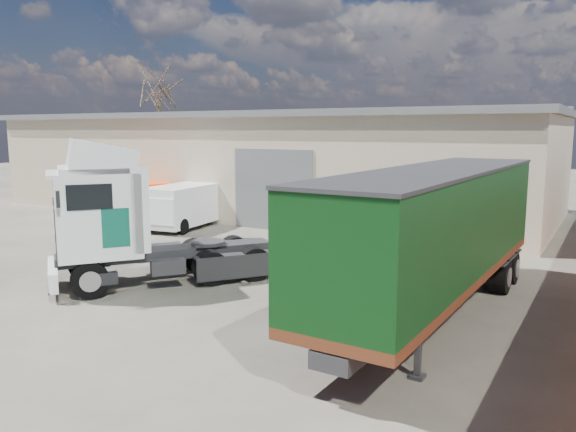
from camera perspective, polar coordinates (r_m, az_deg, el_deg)
The scene contains 7 objects.
ground at distance 16.26m, azimuth -14.36°, elevation -7.40°, with size 120.00×120.00×0.00m, color black.
warehouse at distance 32.02m, azimuth -1.93°, elevation 5.57°, with size 30.60×12.60×5.42m.
bare_tree at distance 42.67m, azimuth -13.07°, elevation 13.23°, with size 4.00×4.00×9.60m.
tractor_unit at distance 16.68m, azimuth -16.02°, elevation -0.82°, with size 5.58×6.35×4.21m.
box_trailer at distance 13.61m, azimuth 14.93°, elevation -1.16°, with size 2.58×10.78×3.57m.
panel_van at distance 26.04m, azimuth -10.55°, elevation 1.03°, with size 2.53×4.98×1.95m.
orange_skip at distance 28.93m, azimuth -14.29°, elevation 1.28°, with size 3.42×2.72×1.86m.
Camera 1 is at (11.10, -11.01, 4.45)m, focal length 35.00 mm.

